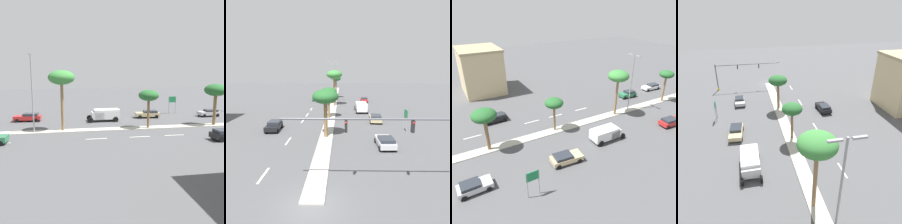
# 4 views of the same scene
# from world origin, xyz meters

# --- Properties ---
(ground_plane) EXTENTS (160.00, 160.00, 0.00)m
(ground_plane) POSITION_xyz_m (0.00, 32.52, 0.00)
(ground_plane) COLOR #4C4C4F
(median_curb) EXTENTS (1.80, 83.61, 0.12)m
(median_curb) POSITION_xyz_m (0.00, 41.81, 0.06)
(median_curb) COLOR #B7B2A3
(median_curb) RESTS_ON ground
(lane_stripe_trailing) EXTENTS (0.20, 2.80, 0.01)m
(lane_stripe_trailing) POSITION_xyz_m (-4.90, 4.00, 0.01)
(lane_stripe_trailing) COLOR silver
(lane_stripe_trailing) RESTS_ON ground
(lane_stripe_far) EXTENTS (0.20, 2.80, 0.01)m
(lane_stripe_far) POSITION_xyz_m (-4.90, 12.82, 0.01)
(lane_stripe_far) COLOR silver
(lane_stripe_far) RESTS_ON ground
(lane_stripe_mid) EXTENTS (0.20, 2.80, 0.01)m
(lane_stripe_mid) POSITION_xyz_m (-4.90, 23.18, 0.01)
(lane_stripe_mid) COLOR silver
(lane_stripe_mid) RESTS_ON ground
(lane_stripe_right) EXTENTS (0.20, 2.80, 0.01)m
(lane_stripe_right) POSITION_xyz_m (-4.90, 28.07, 0.01)
(lane_stripe_right) COLOR silver
(lane_stripe_right) RESTS_ON ground
(lane_stripe_outboard) EXTENTS (0.20, 2.80, 0.01)m
(lane_stripe_outboard) POSITION_xyz_m (-4.90, 33.94, 0.01)
(lane_stripe_outboard) COLOR silver
(lane_stripe_outboard) RESTS_ON ground
(lane_stripe_leading) EXTENTS (0.20, 2.80, 0.01)m
(lane_stripe_leading) POSITION_xyz_m (-4.90, 45.90, 0.01)
(lane_stripe_leading) COLOR silver
(lane_stripe_leading) RESTS_ON ground
(traffic_signal_gantry) EXTENTS (15.01, 0.53, 6.16)m
(traffic_signal_gantry) POSITION_xyz_m (8.54, 1.89, 3.99)
(traffic_signal_gantry) COLOR #515459
(traffic_signal_gantry) RESTS_ON ground
(directional_road_sign) EXTENTS (0.10, 1.53, 3.45)m
(directional_road_sign) POSITION_xyz_m (11.52, 16.69, 2.49)
(directional_road_sign) COLOR gray
(directional_road_sign) RESTS_ON ground
(palm_tree_inboard) EXTENTS (3.52, 3.52, 6.54)m
(palm_tree_inboard) POSITION_xyz_m (-0.04, 14.41, 5.54)
(palm_tree_inboard) COLOR brown
(palm_tree_inboard) RESTS_ON median_curb
(palm_tree_outboard) EXTENTS (3.05, 3.05, 5.77)m
(palm_tree_outboard) POSITION_xyz_m (-0.27, 25.47, 4.94)
(palm_tree_outboard) COLOR brown
(palm_tree_outboard) RESTS_ON median_curb
(palm_tree_trailing) EXTENTS (3.79, 3.79, 8.70)m
(palm_tree_trailing) POSITION_xyz_m (0.33, 38.25, 7.61)
(palm_tree_trailing) COLOR olive
(palm_tree_trailing) RESTS_ON median_curb
(palm_tree_left) EXTENTS (2.95, 2.95, 6.81)m
(palm_tree_left) POSITION_xyz_m (0.39, 51.62, 5.91)
(palm_tree_left) COLOR olive
(palm_tree_left) RESTS_ON median_curb
(street_lamp_far) EXTENTS (2.90, 0.24, 10.96)m
(street_lamp_far) POSITION_xyz_m (-0.25, 42.27, 6.46)
(street_lamp_far) COLOR gray
(street_lamp_far) RESTS_ON median_curb
(street_lamp_center) EXTENTS (2.90, 0.24, 10.64)m
(street_lamp_center) POSITION_xyz_m (-0.29, 56.87, 6.29)
(street_lamp_center) COLOR gray
(street_lamp_center) RESTS_ON median_curb
(sedan_silver_mid) EXTENTS (2.12, 3.96, 1.31)m
(sedan_silver_mid) POSITION_xyz_m (7.43, 10.95, 0.72)
(sedan_silver_mid) COLOR #B2B2B7
(sedan_silver_mid) RESTS_ON ground
(sedan_red_outboard) EXTENTS (2.21, 4.63, 1.39)m
(sedan_red_outboard) POSITION_xyz_m (8.40, 44.20, 0.76)
(sedan_red_outboard) COLOR red
(sedan_red_outboard) RESTS_ON ground
(sedan_black_trailing) EXTENTS (2.17, 4.14, 1.39)m
(sedan_black_trailing) POSITION_xyz_m (-8.28, 17.61, 0.75)
(sedan_black_trailing) COLOR black
(sedan_black_trailing) RESTS_ON ground
(sedan_tan_rear) EXTENTS (2.36, 4.51, 1.35)m
(sedan_tan_rear) POSITION_xyz_m (8.14, 22.83, 0.74)
(sedan_tan_rear) COLOR tan
(sedan_tan_rear) RESTS_ON ground
(sedan_white_right) EXTENTS (2.20, 4.69, 1.35)m
(sedan_white_right) POSITION_xyz_m (-5.91, 55.41, 0.74)
(sedan_white_right) COLOR silver
(sedan_white_right) RESTS_ON ground
(sedan_green_far) EXTENTS (2.27, 3.94, 1.47)m
(sedan_green_far) POSITION_xyz_m (-5.10, 46.88, 0.78)
(sedan_green_far) COLOR #287047
(sedan_green_far) RESTS_ON ground
(box_truck) EXTENTS (2.51, 5.52, 2.06)m
(box_truck) POSITION_xyz_m (6.37, 31.28, 1.17)
(box_truck) COLOR silver
(box_truck) RESTS_ON ground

